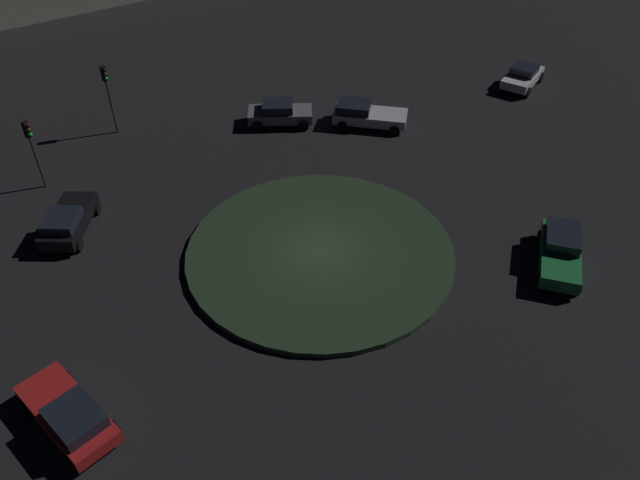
{
  "coord_description": "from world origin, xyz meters",
  "views": [
    {
      "loc": [
        19.09,
        11.7,
        19.63
      ],
      "look_at": [
        0.0,
        0.0,
        0.9
      ],
      "focal_mm": 35.15,
      "sensor_mm": 36.0,
      "label": 1
    }
  ],
  "objects_px": {
    "car_white": "(523,76)",
    "car_red": "(69,415)",
    "traffic_light_south": "(31,141)",
    "car_silver": "(366,114)",
    "car_green": "(561,251)",
    "car_grey": "(280,113)",
    "car_black": "(68,221)",
    "traffic_light_south_near": "(107,86)"
  },
  "relations": [
    {
      "from": "car_white",
      "to": "car_black",
      "type": "distance_m",
      "value": 30.81
    },
    {
      "from": "car_red",
      "to": "traffic_light_south",
      "type": "distance_m",
      "value": 16.34
    },
    {
      "from": "car_silver",
      "to": "car_red",
      "type": "height_order",
      "value": "car_silver"
    },
    {
      "from": "car_grey",
      "to": "car_silver",
      "type": "distance_m",
      "value": 5.39
    },
    {
      "from": "car_red",
      "to": "traffic_light_south",
      "type": "bearing_deg",
      "value": -24.59
    },
    {
      "from": "car_grey",
      "to": "car_red",
      "type": "bearing_deg",
      "value": -108.42
    },
    {
      "from": "car_red",
      "to": "car_grey",
      "type": "bearing_deg",
      "value": -62.7
    },
    {
      "from": "traffic_light_south_near",
      "to": "car_silver",
      "type": "bearing_deg",
      "value": 46.09
    },
    {
      "from": "car_silver",
      "to": "car_black",
      "type": "relative_size",
      "value": 1.11
    },
    {
      "from": "car_green",
      "to": "traffic_light_south_near",
      "type": "distance_m",
      "value": 26.55
    },
    {
      "from": "car_grey",
      "to": "car_silver",
      "type": "relative_size",
      "value": 0.88
    },
    {
      "from": "car_white",
      "to": "car_black",
      "type": "relative_size",
      "value": 0.89
    },
    {
      "from": "car_grey",
      "to": "car_red",
      "type": "relative_size",
      "value": 0.91
    },
    {
      "from": "car_silver",
      "to": "traffic_light_south_near",
      "type": "bearing_deg",
      "value": -165.45
    },
    {
      "from": "car_white",
      "to": "car_black",
      "type": "xyz_separation_m",
      "value": [
        27.45,
        -13.98,
        0.0
      ]
    },
    {
      "from": "car_black",
      "to": "traffic_light_south_near",
      "type": "relative_size",
      "value": 1.01
    },
    {
      "from": "traffic_light_south_near",
      "to": "car_black",
      "type": "bearing_deg",
      "value": -46.79
    },
    {
      "from": "car_white",
      "to": "traffic_light_south",
      "type": "height_order",
      "value": "traffic_light_south"
    },
    {
      "from": "car_grey",
      "to": "car_green",
      "type": "height_order",
      "value": "car_green"
    },
    {
      "from": "car_white",
      "to": "car_red",
      "type": "distance_m",
      "value": 35.45
    },
    {
      "from": "car_grey",
      "to": "car_red",
      "type": "distance_m",
      "value": 22.78
    },
    {
      "from": "car_silver",
      "to": "car_white",
      "type": "distance_m",
      "value": 12.28
    },
    {
      "from": "car_red",
      "to": "traffic_light_south",
      "type": "relative_size",
      "value": 1.18
    },
    {
      "from": "car_red",
      "to": "traffic_light_south_near",
      "type": "relative_size",
      "value": 1.09
    },
    {
      "from": "car_green",
      "to": "car_red",
      "type": "height_order",
      "value": "car_green"
    },
    {
      "from": "car_green",
      "to": "car_white",
      "type": "relative_size",
      "value": 1.19
    },
    {
      "from": "car_silver",
      "to": "car_green",
      "type": "xyz_separation_m",
      "value": [
        6.8,
        13.8,
        0.04
      ]
    },
    {
      "from": "car_silver",
      "to": "car_white",
      "type": "relative_size",
      "value": 1.24
    },
    {
      "from": "car_black",
      "to": "car_grey",
      "type": "bearing_deg",
      "value": -40.86
    },
    {
      "from": "car_red",
      "to": "traffic_light_south",
      "type": "height_order",
      "value": "traffic_light_south"
    },
    {
      "from": "car_green",
      "to": "car_silver",
      "type": "bearing_deg",
      "value": -131.24
    },
    {
      "from": "car_black",
      "to": "car_red",
      "type": "xyz_separation_m",
      "value": [
        7.61,
        8.74,
        -0.02
      ]
    },
    {
      "from": "car_grey",
      "to": "traffic_light_south_near",
      "type": "xyz_separation_m",
      "value": [
        6.07,
        -7.94,
        2.29
      ]
    },
    {
      "from": "car_white",
      "to": "traffic_light_south_near",
      "type": "relative_size",
      "value": 0.91
    },
    {
      "from": "car_white",
      "to": "car_red",
      "type": "xyz_separation_m",
      "value": [
        35.07,
        -5.24,
        -0.02
      ]
    },
    {
      "from": "car_grey",
      "to": "car_white",
      "type": "relative_size",
      "value": 1.09
    },
    {
      "from": "car_grey",
      "to": "traffic_light_south_near",
      "type": "relative_size",
      "value": 0.99
    },
    {
      "from": "car_green",
      "to": "car_red",
      "type": "xyz_separation_m",
      "value": [
        17.91,
        -12.42,
        -0.05
      ]
    },
    {
      "from": "car_silver",
      "to": "traffic_light_south",
      "type": "distance_m",
      "value": 19.14
    },
    {
      "from": "car_grey",
      "to": "traffic_light_south",
      "type": "xyz_separation_m",
      "value": [
        12.31,
        -7.0,
        2.07
      ]
    },
    {
      "from": "car_white",
      "to": "traffic_light_south_near",
      "type": "height_order",
      "value": "traffic_light_south_near"
    },
    {
      "from": "car_red",
      "to": "car_black",
      "type": "bearing_deg",
      "value": -29.06
    }
  ]
}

